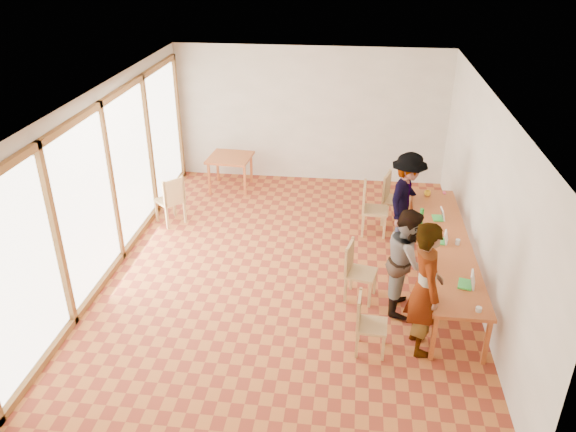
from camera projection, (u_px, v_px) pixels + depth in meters
The scene contains 25 objects.
ground at pixel (289, 269), 9.55m from camera, with size 8.00×8.00×0.00m, color #AF5D2A.
wall_back at pixel (310, 115), 12.41m from camera, with size 6.00×0.10×3.00m, color beige.
wall_front at pixel (239, 359), 5.33m from camera, with size 6.00×0.10×3.00m, color beige.
wall_right at pixel (484, 198), 8.55m from camera, with size 0.10×8.00×3.00m, color beige.
window_wall at pixel (110, 179), 9.19m from camera, with size 0.10×8.00×3.00m, color white.
ceiling at pixel (289, 93), 8.18m from camera, with size 6.00×8.00×0.04m, color white.
communal_table at pixel (444, 244), 8.90m from camera, with size 0.80×4.00×0.75m.
side_table at pixel (230, 160), 12.26m from camera, with size 0.90×0.90×0.75m.
chair_near at pixel (365, 318), 7.47m from camera, with size 0.43×0.43×0.47m.
chair_mid at pixel (355, 265), 8.56m from camera, with size 0.52×0.52×0.50m.
chair_far at pixel (369, 203), 10.43m from camera, with size 0.49×0.49×0.53m.
chair_empty at pixel (391, 193), 10.81m from camera, with size 0.59×0.59×0.54m.
chair_spare at pixel (172, 196), 10.74m from camera, with size 0.65×0.65×0.53m.
person_near at pixel (425, 288), 7.33m from camera, with size 0.70×0.46×1.93m, color gray.
person_mid at pixel (407, 261), 8.21m from camera, with size 0.80×0.62×1.64m, color gray.
person_far at pixel (407, 198), 10.04m from camera, with size 1.11×0.64×1.72m, color gray.
laptop_near at pixel (469, 282), 7.73m from camera, with size 0.27×0.30×0.22m.
laptop_mid at pixel (443, 239), 8.83m from camera, with size 0.23×0.25×0.19m.
laptop_far at pixel (440, 216), 9.55m from camera, with size 0.21×0.24×0.19m.
yellow_mug at pixel (427, 193), 10.39m from camera, with size 0.12×0.12×0.09m, color yellow.
green_bottle at pixel (421, 216), 9.34m from camera, with size 0.07×0.07×0.28m, color #228228.
clear_glass at pixel (458, 242), 8.76m from camera, with size 0.07×0.07×0.09m, color silver.
condiment_cup at pixel (479, 309), 7.22m from camera, with size 0.08×0.08×0.06m, color white.
pink_phone at pixel (444, 193), 10.50m from camera, with size 0.05×0.10×0.01m, color #EB4076.
black_pouch at pixel (429, 234), 8.98m from camera, with size 0.16×0.26×0.09m, color black.
Camera 1 is at (0.96, -8.05, 5.12)m, focal length 35.00 mm.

